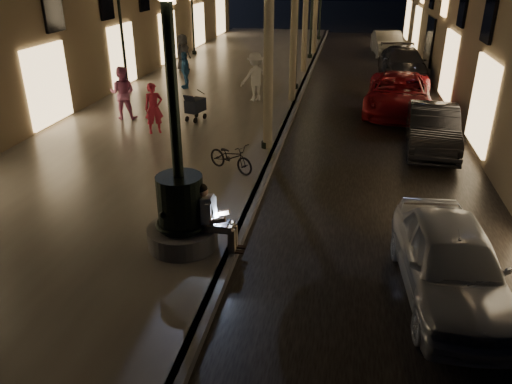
% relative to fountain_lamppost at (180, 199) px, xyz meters
% --- Properties ---
extents(ground, '(120.00, 120.00, 0.00)m').
position_rel_fountain_lamppost_xyz_m(ground, '(1.00, 13.00, -1.21)').
color(ground, black).
rests_on(ground, ground).
extents(cobble_lane, '(6.00, 45.00, 0.02)m').
position_rel_fountain_lamppost_xyz_m(cobble_lane, '(4.00, 13.00, -1.20)').
color(cobble_lane, black).
rests_on(cobble_lane, ground).
extents(promenade, '(8.00, 45.00, 0.20)m').
position_rel_fountain_lamppost_xyz_m(promenade, '(-3.00, 13.00, -1.11)').
color(promenade, '#67625B').
rests_on(promenade, ground).
extents(curb_strip, '(0.25, 45.00, 0.20)m').
position_rel_fountain_lamppost_xyz_m(curb_strip, '(1.00, 13.00, -1.11)').
color(curb_strip, '#59595B').
rests_on(curb_strip, ground).
extents(fountain_lamppost, '(1.40, 1.40, 5.21)m').
position_rel_fountain_lamppost_xyz_m(fountain_lamppost, '(0.00, 0.00, 0.00)').
color(fountain_lamppost, '#59595B').
rests_on(fountain_lamppost, promenade).
extents(seated_man_laptop, '(1.01, 0.34, 1.38)m').
position_rel_fountain_lamppost_xyz_m(seated_man_laptop, '(0.61, 0.00, -0.29)').
color(seated_man_laptop, tan).
rests_on(seated_man_laptop, promenade).
extents(lamp_curb_a, '(0.36, 0.36, 4.81)m').
position_rel_fountain_lamppost_xyz_m(lamp_curb_a, '(0.70, 6.00, 2.02)').
color(lamp_curb_a, black).
rests_on(lamp_curb_a, promenade).
extents(lamp_curb_b, '(0.36, 0.36, 4.81)m').
position_rel_fountain_lamppost_xyz_m(lamp_curb_b, '(0.70, 14.00, 2.02)').
color(lamp_curb_b, black).
rests_on(lamp_curb_b, promenade).
extents(lamp_curb_c, '(0.36, 0.36, 4.81)m').
position_rel_fountain_lamppost_xyz_m(lamp_curb_c, '(0.70, 22.00, 2.02)').
color(lamp_curb_c, black).
rests_on(lamp_curb_c, promenade).
extents(lamp_left_b, '(0.36, 0.36, 4.81)m').
position_rel_fountain_lamppost_xyz_m(lamp_left_b, '(-6.40, 12.00, 2.02)').
color(lamp_left_b, black).
rests_on(lamp_left_b, promenade).
extents(lamp_left_c, '(0.36, 0.36, 4.81)m').
position_rel_fountain_lamppost_xyz_m(lamp_left_c, '(-6.40, 22.00, 2.02)').
color(lamp_left_c, black).
rests_on(lamp_left_c, promenade).
extents(stroller, '(0.65, 1.07, 1.08)m').
position_rel_fountain_lamppost_xyz_m(stroller, '(-2.25, 8.41, -0.47)').
color(stroller, black).
rests_on(stroller, promenade).
extents(car_front, '(1.92, 4.14, 1.37)m').
position_rel_fountain_lamppost_xyz_m(car_front, '(5.00, -0.50, -0.52)').
color(car_front, '#B2B5BA').
rests_on(car_front, ground).
extents(car_second, '(1.75, 4.25, 1.37)m').
position_rel_fountain_lamppost_xyz_m(car_second, '(5.71, 7.32, -0.53)').
color(car_second, black).
rests_on(car_second, ground).
extents(car_third, '(2.94, 5.49, 1.47)m').
position_rel_fountain_lamppost_xyz_m(car_third, '(5.00, 11.53, -0.48)').
color(car_third, maroon).
rests_on(car_third, ground).
extents(car_rear, '(2.40, 5.19, 1.47)m').
position_rel_fountain_lamppost_xyz_m(car_rear, '(5.69, 18.11, -0.48)').
color(car_rear, '#2D2C31').
rests_on(car_rear, ground).
extents(car_fifth, '(1.91, 4.59, 1.48)m').
position_rel_fountain_lamppost_xyz_m(car_fifth, '(5.28, 24.73, -0.47)').
color(car_fifth, '#969792').
rests_on(car_fifth, ground).
extents(pedestrian_red, '(0.72, 0.66, 1.66)m').
position_rel_fountain_lamppost_xyz_m(pedestrian_red, '(-3.16, 6.80, -0.18)').
color(pedestrian_red, '#BC253E').
rests_on(pedestrian_red, promenade).
extents(pedestrian_pink, '(1.00, 0.83, 1.87)m').
position_rel_fountain_lamppost_xyz_m(pedestrian_pink, '(-4.84, 8.17, -0.08)').
color(pedestrian_pink, '#C36799').
rests_on(pedestrian_pink, promenade).
extents(pedestrian_white, '(1.44, 1.29, 1.93)m').
position_rel_fountain_lamppost_xyz_m(pedestrian_white, '(-0.66, 11.55, -0.04)').
color(pedestrian_white, silver).
rests_on(pedestrian_white, promenade).
extents(pedestrian_blue, '(0.84, 1.00, 1.60)m').
position_rel_fountain_lamppost_xyz_m(pedestrian_blue, '(-4.15, 13.22, -0.21)').
color(pedestrian_blue, navy).
rests_on(pedestrian_blue, promenade).
extents(pedestrian_dark, '(0.89, 1.05, 1.83)m').
position_rel_fountain_lamppost_xyz_m(pedestrian_dark, '(-5.47, 17.01, -0.09)').
color(pedestrian_dark, '#323337').
rests_on(pedestrian_dark, promenade).
extents(bicycle, '(1.58, 1.21, 0.80)m').
position_rel_fountain_lamppost_xyz_m(bicycle, '(0.07, 4.00, -0.61)').
color(bicycle, black).
rests_on(bicycle, promenade).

